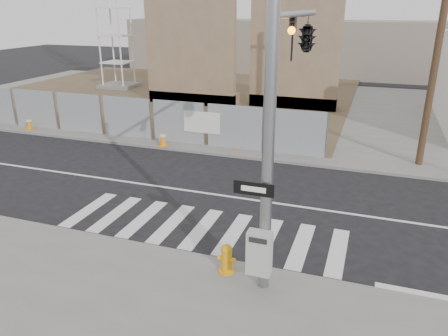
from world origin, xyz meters
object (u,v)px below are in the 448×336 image
(signal_pole, at_px, (296,69))
(fire_hydrant, at_px, (227,258))
(traffic_cone_c, at_px, (163,138))
(traffic_cone_d, at_px, (239,139))
(traffic_cone_b, at_px, (29,123))

(signal_pole, bearing_deg, fire_hydrant, -111.66)
(traffic_cone_c, height_order, traffic_cone_d, traffic_cone_d)
(signal_pole, relative_size, traffic_cone_c, 9.20)
(signal_pole, relative_size, traffic_cone_b, 10.02)
(fire_hydrant, height_order, traffic_cone_c, same)
(fire_hydrant, distance_m, traffic_cone_d, 10.11)
(traffic_cone_b, bearing_deg, traffic_cone_c, -2.32)
(signal_pole, distance_m, traffic_cone_d, 9.19)
(traffic_cone_d, bearing_deg, signal_pole, -62.58)
(traffic_cone_c, bearing_deg, signal_pole, -41.13)
(traffic_cone_b, distance_m, traffic_cone_d, 11.51)
(signal_pole, height_order, fire_hydrant, signal_pole)
(traffic_cone_c, bearing_deg, traffic_cone_d, 15.60)
(fire_hydrant, relative_size, traffic_cone_d, 0.95)
(signal_pole, xyz_separation_m, traffic_cone_c, (-7.17, 6.27, -4.29))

